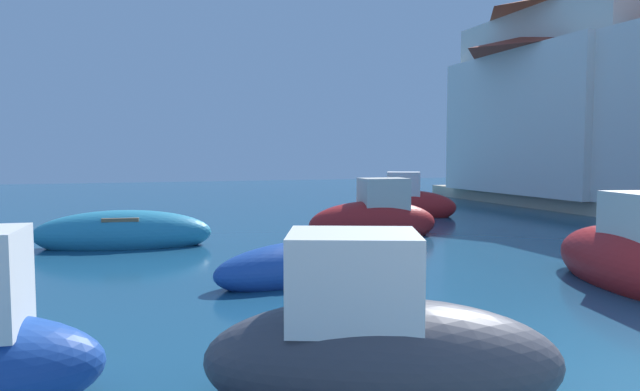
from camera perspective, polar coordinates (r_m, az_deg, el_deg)
moored_boat_1 at (r=10.25m, az=29.23°, el=-5.65°), size 2.12×3.98×1.78m
moored_boat_2 at (r=13.67m, az=-19.00°, el=-3.61°), size 4.02×1.72×1.07m
moored_boat_3 at (r=19.36m, az=8.90°, el=-0.80°), size 3.25×2.47×1.74m
moored_boat_6 at (r=9.52m, az=-1.52°, el=-7.07°), size 3.34×1.68×0.87m
moored_boat_7 at (r=14.57m, az=5.46°, el=-2.44°), size 3.44×1.52×1.75m
moored_boat_8 at (r=5.11m, az=5.73°, el=-15.09°), size 3.33×2.26×1.69m
waterfront_building_annex at (r=26.22m, az=24.25°, el=9.51°), size 5.82×9.41×8.28m
waterfront_building_far at (r=26.28m, az=23.97°, el=8.00°), size 7.29×9.07×6.89m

